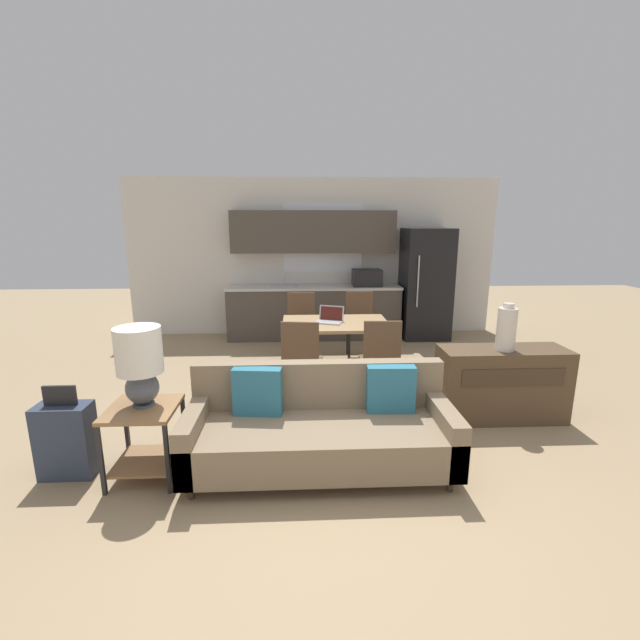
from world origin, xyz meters
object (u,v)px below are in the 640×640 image
at_px(couch, 320,428).
at_px(suitcase, 66,440).
at_px(side_table, 144,430).
at_px(dining_chair_far_left, 301,323).
at_px(vase, 506,328).
at_px(laptop, 330,318).
at_px(dining_chair_far_right, 360,322).
at_px(refrigerator, 425,284).
at_px(dining_table, 335,327).
at_px(credenza, 501,384).
at_px(table_lamp, 140,361).
at_px(dining_chair_near_right, 380,357).
at_px(dining_chair_near_left, 301,358).

xyz_separation_m(couch, suitcase, (-2.00, -0.05, -0.02)).
distance_m(side_table, dining_chair_far_left, 3.20).
relative_size(vase, laptop, 1.20).
bearing_deg(dining_chair_far_right, refrigerator, 41.44).
distance_m(dining_table, laptop, 0.13).
xyz_separation_m(credenza, vase, (-0.03, -0.04, 0.59)).
bearing_deg(table_lamp, refrigerator, 50.01).
bearing_deg(table_lamp, side_table, -95.04).
height_order(table_lamp, dining_chair_far_right, table_lamp).
xyz_separation_m(vase, dining_chair_far_right, (-1.13, 2.17, -0.43)).
height_order(couch, credenza, couch).
xyz_separation_m(dining_table, side_table, (-1.67, -2.16, -0.26)).
relative_size(side_table, laptop, 1.51).
distance_m(side_table, dining_chair_near_right, 2.48).
distance_m(vase, dining_chair_near_left, 2.10).
bearing_deg(dining_chair_far_left, couch, -87.97).
bearing_deg(dining_table, dining_chair_far_right, 62.91).
bearing_deg(suitcase, dining_chair_near_right, 25.20).
height_order(credenza, vase, vase).
height_order(couch, laptop, laptop).
relative_size(side_table, vase, 1.25).
height_order(refrigerator, dining_chair_near_right, refrigerator).
relative_size(credenza, suitcase, 1.67).
relative_size(vase, dining_chair_far_left, 0.49).
distance_m(refrigerator, dining_chair_near_right, 3.03).
bearing_deg(vase, couch, -158.30).
relative_size(table_lamp, suitcase, 0.83).
relative_size(credenza, dining_chair_far_right, 1.31).
bearing_deg(suitcase, vase, 11.61).
distance_m(couch, credenza, 2.04).
bearing_deg(dining_chair_far_left, credenza, -46.50).
height_order(side_table, dining_chair_near_left, dining_chair_near_left).
height_order(dining_table, credenza, credenza).
distance_m(vase, dining_chair_far_right, 2.48).
height_order(dining_table, dining_chair_near_right, dining_chair_near_right).
height_order(side_table, vase, vase).
relative_size(dining_table, dining_chair_far_left, 1.40).
bearing_deg(refrigerator, couch, -116.76).
height_order(side_table, credenza, credenza).
relative_size(couch, credenza, 1.69).
distance_m(dining_chair_far_right, laptop, 1.00).
bearing_deg(refrigerator, credenza, -92.01).
bearing_deg(dining_chair_far_right, vase, -60.56).
relative_size(dining_chair_near_right, suitcase, 1.27).
distance_m(dining_chair_far_left, dining_chair_near_left, 1.63).
relative_size(dining_table, side_table, 2.29).
relative_size(refrigerator, table_lamp, 2.98).
distance_m(dining_chair_far_right, suitcase, 4.03).
bearing_deg(dining_chair_near_left, refrigerator, -120.87).
bearing_deg(table_lamp, laptop, 53.15).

